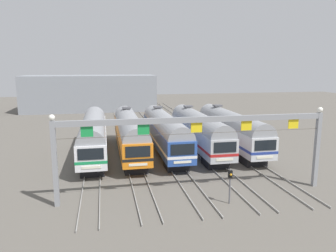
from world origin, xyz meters
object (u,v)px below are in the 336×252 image
at_px(catenary_gantry, 196,132).
at_px(yard_signal_mast, 230,180).
at_px(commuter_train_stainless, 198,130).
at_px(commuter_train_orange, 130,132).
at_px(commuter_train_white, 93,134).
at_px(commuter_train_silver, 231,128).
at_px(commuter_train_blue, 165,131).

bearing_deg(catenary_gantry, yard_signal_mast, -45.06).
distance_m(commuter_train_stainless, catenary_gantry, 14.36).
xyz_separation_m(commuter_train_orange, yard_signal_mast, (6.28, -15.60, -0.79)).
bearing_deg(commuter_train_white, commuter_train_stainless, 0.02).
bearing_deg(commuter_train_stainless, commuter_train_orange, 180.00).
xyz_separation_m(commuter_train_orange, commuter_train_stainless, (8.37, 0.00, 0.00)).
height_order(commuter_train_white, yard_signal_mast, commuter_train_white).
height_order(commuter_train_stainless, yard_signal_mast, commuter_train_stainless).
height_order(commuter_train_orange, catenary_gantry, catenary_gantry).
distance_m(commuter_train_silver, yard_signal_mast, 16.83).
xyz_separation_m(commuter_train_orange, catenary_gantry, (4.19, -13.50, 2.57)).
bearing_deg(catenary_gantry, commuter_train_orange, 107.23).
bearing_deg(commuter_train_silver, commuter_train_blue, 180.00).
xyz_separation_m(commuter_train_stainless, catenary_gantry, (-4.19, -13.50, 2.57)).
bearing_deg(yard_signal_mast, catenary_gantry, 134.94).
relative_size(commuter_train_orange, commuter_train_silver, 1.00).
height_order(commuter_train_orange, commuter_train_blue, same).
relative_size(commuter_train_orange, catenary_gantry, 0.82).
height_order(commuter_train_white, commuter_train_silver, commuter_train_silver).
relative_size(commuter_train_stainless, commuter_train_silver, 1.00).
distance_m(commuter_train_white, yard_signal_mast, 18.80).
height_order(commuter_train_orange, yard_signal_mast, commuter_train_orange).
bearing_deg(commuter_train_orange, commuter_train_blue, 0.00).
bearing_deg(commuter_train_white, catenary_gantry, -58.18).
height_order(commuter_train_blue, commuter_train_stainless, same).
bearing_deg(commuter_train_white, commuter_train_orange, 0.06).
xyz_separation_m(commuter_train_blue, commuter_train_stainless, (4.19, 0.00, 0.00)).
distance_m(commuter_train_blue, yard_signal_mast, 15.76).
bearing_deg(commuter_train_stainless, commuter_train_blue, 180.00).
xyz_separation_m(commuter_train_white, catenary_gantry, (8.37, -13.49, 2.57)).
distance_m(commuter_train_white, commuter_train_orange, 4.19).
height_order(commuter_train_silver, yard_signal_mast, commuter_train_silver).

